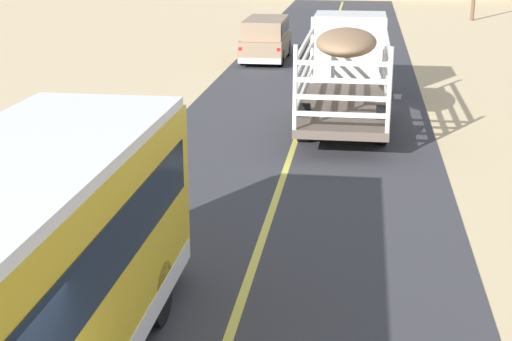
% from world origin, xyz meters
% --- Properties ---
extents(livestock_truck, '(2.53, 9.70, 3.02)m').
position_xyz_m(livestock_truck, '(1.32, 20.18, 1.79)').
color(livestock_truck, silver).
rests_on(livestock_truck, road_surface).
extents(car_far, '(1.90, 4.62, 1.93)m').
position_xyz_m(car_far, '(-2.59, 29.16, 1.09)').
color(car_far, '#8C7259').
rests_on(car_far, road_surface).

